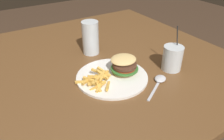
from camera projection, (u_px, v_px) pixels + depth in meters
dining_table at (96, 86)px, 1.12m from camera, size 1.28×1.21×0.77m
meal_plate_near at (116, 72)px, 0.92m from camera, size 0.31×0.30×0.09m
beer_glass at (91, 38)px, 1.08m from camera, size 0.08×0.08×0.16m
juice_glass at (172, 59)px, 0.96m from camera, size 0.09×0.09×0.19m
spoon at (160, 80)px, 0.90m from camera, size 0.17×0.12×0.02m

